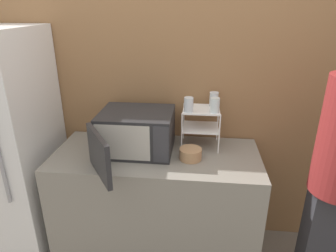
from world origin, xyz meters
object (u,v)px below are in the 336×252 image
glass_back_right (214,99)px  glass_front_right (215,105)px  bowl (191,154)px  glass_front_left (189,105)px  dish_rack (201,119)px  microwave (135,132)px  refrigerator (9,148)px

glass_back_right → glass_front_right: same height
bowl → glass_back_right: bearing=62.9°
bowl → glass_front_left: bearing=100.8°
dish_rack → glass_back_right: size_ratio=2.85×
microwave → bowl: microwave is taller
refrigerator → glass_front_left: bearing=4.0°
glass_front_left → bowl: (0.03, -0.15, -0.31)m
dish_rack → glass_front_right: 0.18m
dish_rack → refrigerator: refrigerator is taller
dish_rack → refrigerator: bearing=-173.2°
microwave → glass_front_right: 0.60m
dish_rack → bowl: dish_rack is taller
dish_rack → glass_back_right: bearing=39.5°
microwave → refrigerator: (-0.99, -0.04, -0.17)m
glass_front_left → refrigerator: bearing=-176.0°
glass_front_left → glass_front_right: 0.18m
glass_front_left → refrigerator: (-1.37, -0.10, -0.37)m
glass_front_right → bowl: bearing=-135.3°
glass_front_left → bowl: 0.35m
glass_back_right → glass_front_left: bearing=-139.9°
bowl → refrigerator: size_ratio=0.09×
bowl → refrigerator: 1.40m
dish_rack → glass_back_right: (0.09, 0.07, 0.14)m
glass_front_left → refrigerator: 1.42m
dish_rack → microwave: bearing=-163.7°
microwave → bowl: size_ratio=4.96×
glass_back_right → bowl: (-0.15, -0.30, -0.31)m
dish_rack → glass_back_right: 0.18m
glass_front_left → microwave: bearing=-171.1°
refrigerator → glass_back_right: bearing=9.1°
refrigerator → glass_front_right: bearing=3.8°
microwave → glass_back_right: 0.63m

